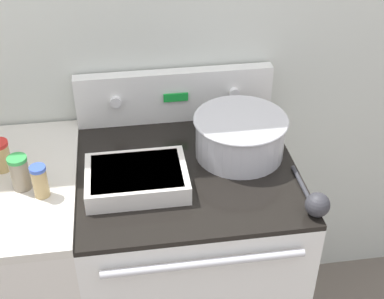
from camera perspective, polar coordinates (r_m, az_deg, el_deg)
kitchen_wall at (r=1.95m, az=-2.18°, el=11.83°), size 8.00×0.05×2.50m
stove_range at (r=2.10m, az=-0.48°, el=-12.36°), size 0.73×0.71×0.95m
control_panel at (r=1.99m, az=-1.85°, el=5.77°), size 0.73×0.07×0.20m
side_counter at (r=2.14m, az=-19.17°, el=-13.54°), size 0.62×0.68×0.96m
mixing_bowl at (r=1.81m, az=5.14°, el=1.67°), size 0.32×0.32×0.14m
casserole_dish at (r=1.69m, az=-5.93°, el=-2.98°), size 0.32×0.23×0.06m
ladle at (r=1.63m, az=13.10°, el=-5.59°), size 0.07×0.27×0.07m
spice_jar_blue_cap at (r=1.68m, az=-15.92°, el=-3.27°), size 0.05×0.05×0.11m
spice_jar_green_cap at (r=1.72m, az=-17.89°, el=-2.36°), size 0.06×0.06×0.11m
spice_jar_red_cap at (r=1.83m, az=-19.79°, el=-0.61°), size 0.07×0.07×0.10m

